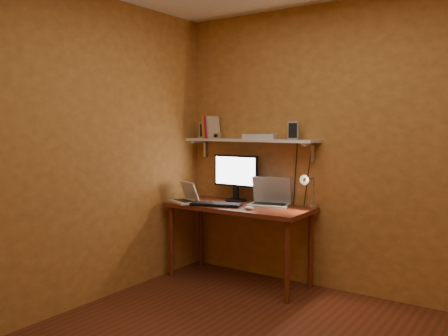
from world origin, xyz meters
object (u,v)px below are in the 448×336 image
Objects in this scene: wall_shelf at (250,141)px; monitor at (236,175)px; speaker_right at (293,130)px; speaker_left at (205,130)px; router at (260,137)px; mouse at (249,208)px; desk at (239,214)px; laptop at (270,198)px; shelf_camera at (217,136)px; keyboard at (216,204)px; desk_lamp at (309,187)px; netbook at (187,197)px.

wall_shelf is 0.38m from monitor.
speaker_left is at bearing 161.77° from speaker_right.
router reaches higher than wall_shelf.
wall_shelf is 15.70× the size of mouse.
desk is 3.33× the size of laptop.
speaker_left is 1.61× the size of shelf_camera.
keyboard reaches higher than desk.
wall_shelf is at bearing 162.51° from speaker_right.
wall_shelf reaches higher than laptop.
desk_lamp is at bearing -39.82° from speaker_right.
laptop reaches higher than desk.
mouse is 0.29× the size of router.
router is at bearing -18.14° from speaker_left.
monitor is 0.77m from speaker_right.
wall_shelf is 8.15× the size of speaker_right.
wall_shelf is 0.35m from shelf_camera.
shelf_camera is (-1.00, -0.01, 0.45)m from desk_lamp.
speaker_right reaches higher than netbook.
speaker_left is (-0.04, 0.36, 0.65)m from netbook.
monitor reaches higher than keyboard.
shelf_camera is at bearing -169.47° from router.
monitor reaches higher than mouse.
monitor is at bearing 69.68° from netbook.
desk_lamp is 1.09m from shelf_camera.
speaker_left is 0.54× the size of router.
desk_lamp is 2.18× the size of speaker_right.
netbook is at bearing 179.51° from mouse.
monitor is 0.57m from mouse.
netbook is 0.75m from speaker_left.
wall_shelf is at bearing 120.52° from mouse.
laptop is (0.26, 0.15, 0.16)m from desk.
speaker_right reaches higher than shelf_camera.
netbook is 1.23m from speaker_right.
desk is at bearing -48.83° from monitor.
desk_lamp is at bearing 33.03° from mouse.
wall_shelf is 2.92× the size of keyboard.
netbook is 0.91× the size of desk_lamp.
monitor reaches higher than desk_lamp.
mouse is at bearing -42.20° from monitor.
mouse is (-0.04, -0.32, -0.05)m from laptop.
router is at bearing 60.64° from desk.
monitor is 0.82m from desk_lamp.
desk is at bearing -164.51° from laptop.
router reaches higher than monitor.
desk_lamp is 0.54m from speaker_right.
desk_lamp is at bearing 0.91° from keyboard.
keyboard is 1.58× the size of router.
laptop is at bearing -9.47° from wall_shelf.
router is (0.27, 0.01, 0.39)m from monitor.
mouse is 0.83m from speaker_right.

